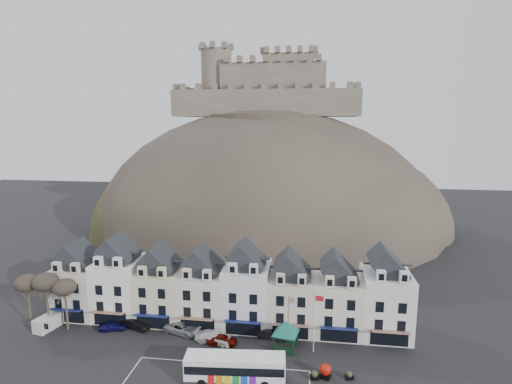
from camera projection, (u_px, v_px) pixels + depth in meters
The scene contains 20 objects.
coach_bay_markings at pixel (217, 383), 47.51m from camera, with size 22.00×7.50×0.01m, color silver.
townhouse_terrace at pixel (226, 289), 61.18m from camera, with size 54.40×9.35×11.80m.
castle_hill at pixel (269, 230), 113.63m from camera, with size 100.00×76.00×68.00m.
castle at pixel (270, 87), 113.51m from camera, with size 50.20×22.20×22.00m.
tree_left_far at pixel (27, 283), 59.44m from camera, with size 3.61×3.61×8.24m.
tree_left_mid at pixel (45, 282), 58.98m from camera, with size 3.78×3.78×8.64m.
tree_left_near at pixel (65, 288), 58.70m from camera, with size 3.43×3.43×7.84m.
bus at pixel (235, 367), 47.52m from camera, with size 12.13×3.79×3.37m.
bus_shelter at pixel (286, 327), 53.97m from camera, with size 6.42×6.42×4.14m.
red_buoy at pixel (325, 371), 48.36m from camera, with size 1.54×1.54×1.79m.
flagpole at pixel (315, 319), 53.11m from camera, with size 1.20×0.29×8.36m.
white_van at pixel (49, 322), 59.95m from camera, with size 2.88×4.79×2.04m.
planter_west at pixel (314, 375), 48.07m from camera, with size 1.21×0.79×1.13m.
planter_east at pixel (349, 376), 48.10m from camera, with size 1.11×0.77×1.00m.
car_navy at pixel (113, 326), 59.41m from camera, with size 1.60×3.99×1.36m, color #0F0D45.
car_black at pixel (136, 324), 59.85m from camera, with size 1.62×4.64×1.53m, color black.
car_silver at pixel (183, 328), 58.61m from camera, with size 2.59×5.52×1.56m, color #989B9F.
car_white at pixel (214, 337), 56.08m from camera, with size 2.22×5.46×1.58m, color white.
car_maroon at pixel (222, 340), 55.59m from camera, with size 1.72×4.27×1.45m, color #520B04.
car_charcoal at pixel (273, 334), 57.02m from camera, with size 1.52×4.35×1.43m, color black.
Camera 1 is at (12.44, -40.50, 30.74)m, focal length 28.00 mm.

